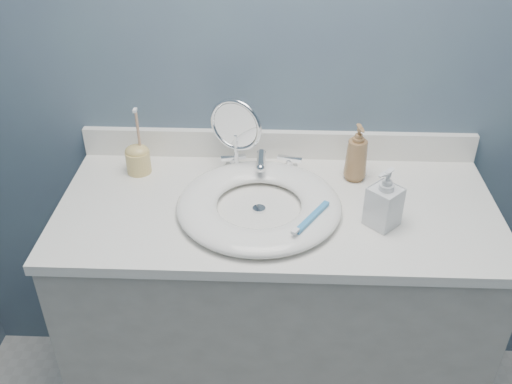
{
  "coord_description": "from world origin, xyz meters",
  "views": [
    {
      "loc": [
        -0.01,
        -0.33,
        1.79
      ],
      "look_at": [
        -0.06,
        0.94,
        0.94
      ],
      "focal_mm": 40.0,
      "sensor_mm": 36.0,
      "label": 1
    }
  ],
  "objects_px": {
    "makeup_mirror": "(236,134)",
    "toothbrush_holder": "(138,158)",
    "soap_bottle_amber": "(357,153)",
    "soap_bottle_clear": "(385,198)"
  },
  "relations": [
    {
      "from": "makeup_mirror",
      "to": "toothbrush_holder",
      "type": "bearing_deg",
      "value": -156.18
    },
    {
      "from": "makeup_mirror",
      "to": "soap_bottle_amber",
      "type": "distance_m",
      "value": 0.36
    },
    {
      "from": "soap_bottle_amber",
      "to": "toothbrush_holder",
      "type": "xyz_separation_m",
      "value": [
        -0.65,
        0.01,
        -0.04
      ]
    },
    {
      "from": "soap_bottle_amber",
      "to": "soap_bottle_clear",
      "type": "relative_size",
      "value": 1.05
    },
    {
      "from": "soap_bottle_amber",
      "to": "toothbrush_holder",
      "type": "height_order",
      "value": "toothbrush_holder"
    },
    {
      "from": "makeup_mirror",
      "to": "soap_bottle_amber",
      "type": "bearing_deg",
      "value": 19.29
    },
    {
      "from": "toothbrush_holder",
      "to": "soap_bottle_amber",
      "type": "bearing_deg",
      "value": -1.09
    },
    {
      "from": "makeup_mirror",
      "to": "soap_bottle_clear",
      "type": "distance_m",
      "value": 0.47
    },
    {
      "from": "makeup_mirror",
      "to": "soap_bottle_clear",
      "type": "height_order",
      "value": "makeup_mirror"
    },
    {
      "from": "makeup_mirror",
      "to": "soap_bottle_clear",
      "type": "relative_size",
      "value": 1.44
    }
  ]
}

